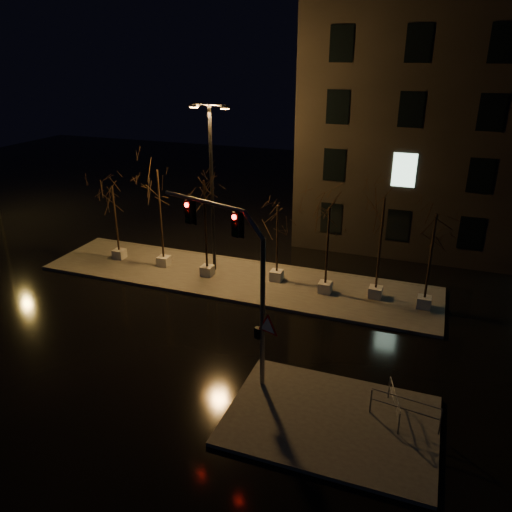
% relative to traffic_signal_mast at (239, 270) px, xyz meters
% --- Properties ---
extents(ground, '(90.00, 90.00, 0.00)m').
position_rel_traffic_signal_mast_xyz_m(ground, '(-3.64, 2.16, -4.52)').
color(ground, black).
rests_on(ground, ground).
extents(median, '(22.00, 5.00, 0.15)m').
position_rel_traffic_signal_mast_xyz_m(median, '(-3.64, 8.16, -4.45)').
color(median, '#4B4843').
rests_on(median, ground).
extents(sidewalk_corner, '(7.00, 5.00, 0.15)m').
position_rel_traffic_signal_mast_xyz_m(sidewalk_corner, '(3.86, -1.34, -4.45)').
color(sidewalk_corner, '#4B4843').
rests_on(sidewalk_corner, ground).
extents(tree_0, '(1.80, 1.80, 4.57)m').
position_rel_traffic_signal_mast_xyz_m(tree_0, '(-11.19, 8.28, -0.90)').
color(tree_0, beige).
rests_on(tree_0, median).
extents(tree_1, '(1.80, 1.80, 5.79)m').
position_rel_traffic_signal_mast_xyz_m(tree_1, '(-8.12, 8.25, 0.02)').
color(tree_1, beige).
rests_on(tree_1, median).
extents(tree_2, '(1.80, 1.80, 5.53)m').
position_rel_traffic_signal_mast_xyz_m(tree_2, '(-5.15, 7.87, -0.18)').
color(tree_2, beige).
rests_on(tree_2, median).
extents(tree_3, '(1.80, 1.80, 4.31)m').
position_rel_traffic_signal_mast_xyz_m(tree_3, '(-1.33, 8.60, -1.10)').
color(tree_3, beige).
rests_on(tree_3, median).
extents(tree_4, '(1.80, 1.80, 4.69)m').
position_rel_traffic_signal_mast_xyz_m(tree_4, '(1.48, 8.06, -0.81)').
color(tree_4, beige).
rests_on(tree_4, median).
extents(tree_5, '(1.80, 1.80, 5.33)m').
position_rel_traffic_signal_mast_xyz_m(tree_5, '(3.99, 8.39, -0.33)').
color(tree_5, beige).
rests_on(tree_5, median).
extents(tree_6, '(1.80, 1.80, 4.88)m').
position_rel_traffic_signal_mast_xyz_m(tree_6, '(6.36, 8.11, -0.67)').
color(tree_6, beige).
rests_on(tree_6, median).
extents(traffic_signal_mast, '(5.18, 1.86, 6.66)m').
position_rel_traffic_signal_mast_xyz_m(traffic_signal_mast, '(0.00, 0.00, 0.00)').
color(traffic_signal_mast, slate).
rests_on(traffic_signal_mast, sidewalk_corner).
extents(streetlight_main, '(2.28, 0.48, 9.13)m').
position_rel_traffic_signal_mast_xyz_m(streetlight_main, '(-5.11, 8.75, 0.89)').
color(streetlight_main, black).
rests_on(streetlight_main, median).
extents(guard_rail_a, '(2.32, 0.36, 1.01)m').
position_rel_traffic_signal_mast_xyz_m(guard_rail_a, '(6.18, -0.70, -3.72)').
color(guard_rail_a, slate).
rests_on(guard_rail_a, sidewalk_corner).
extents(guard_rail_b, '(0.55, 1.83, 0.90)m').
position_rel_traffic_signal_mast_xyz_m(guard_rail_b, '(5.81, -0.42, -3.79)').
color(guard_rail_b, slate).
rests_on(guard_rail_b, sidewalk_corner).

